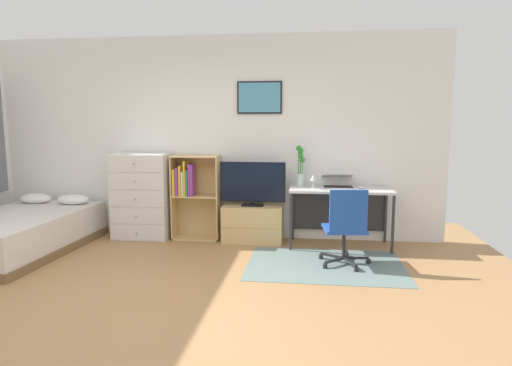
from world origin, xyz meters
TOP-DOWN VIEW (x-y plane):
  - ground_plane at (0.00, 0.00)m, footprint 7.20×7.20m
  - wall_back_with_posters at (0.00, 2.43)m, footprint 6.12×0.09m
  - area_rug at (1.49, 1.30)m, footprint 1.70×1.20m
  - bed at (-2.19, 1.36)m, footprint 1.34×2.05m
  - dresser at (-0.93, 2.15)m, footprint 0.75×0.46m
  - bookshelf at (-0.26, 2.22)m, footprint 0.63×0.30m
  - tv_stand at (0.57, 2.17)m, footprint 0.78×0.41m
  - television at (0.57, 2.15)m, footprint 0.85×0.16m
  - desk at (1.69, 2.16)m, footprint 1.27×0.57m
  - office_chair at (1.70, 1.28)m, footprint 0.57×0.58m
  - laptop at (1.66, 2.22)m, footprint 0.40×0.43m
  - computer_mouse at (1.94, 2.09)m, footprint 0.06×0.10m
  - bamboo_vase at (1.18, 2.26)m, footprint 0.12×0.09m
  - wine_glass at (1.35, 2.00)m, footprint 0.07×0.07m

SIDE VIEW (x-z plane):
  - ground_plane at x=0.00m, z-range 0.00..0.00m
  - area_rug at x=1.49m, z-range 0.00..0.01m
  - bed at x=-2.19m, z-range -0.06..0.53m
  - tv_stand at x=0.57m, z-range 0.00..0.48m
  - office_chair at x=1.70m, z-range 0.03..0.89m
  - dresser at x=-0.93m, z-range 0.00..1.15m
  - desk at x=1.69m, z-range 0.23..0.97m
  - bookshelf at x=-0.26m, z-range 0.09..1.21m
  - computer_mouse at x=1.94m, z-range 0.74..0.77m
  - television at x=0.57m, z-range 0.48..1.05m
  - laptop at x=1.66m, z-range 0.72..0.89m
  - wine_glass at x=1.35m, z-range 0.78..0.96m
  - bamboo_vase at x=1.18m, z-range 0.73..1.26m
  - wall_back_with_posters at x=0.00m, z-range 0.00..2.70m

